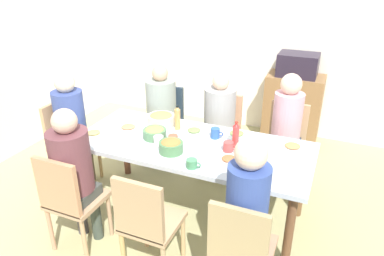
{
  "coord_description": "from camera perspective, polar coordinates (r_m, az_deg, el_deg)",
  "views": [
    {
      "loc": [
        1.1,
        -2.59,
        2.21
      ],
      "look_at": [
        0.0,
        0.0,
        0.89
      ],
      "focal_mm": 33.6,
      "sensor_mm": 36.0,
      "label": 1
    }
  ],
  "objects": [
    {
      "name": "cup_0",
      "position": [
        3.05,
        5.82,
        -2.96
      ],
      "size": [
        0.12,
        0.09,
        0.09
      ],
      "color": "#C14845",
      "rests_on": "dining_table"
    },
    {
      "name": "chair_3",
      "position": [
        4.0,
        -19.16,
        -1.55
      ],
      "size": [
        0.4,
        0.4,
        0.9
      ],
      "color": "tan",
      "rests_on": "ground_plane"
    },
    {
      "name": "cup_4",
      "position": [
        3.17,
        -2.98,
        -1.8
      ],
      "size": [
        0.12,
        0.09,
        0.07
      ],
      "color": "#C5553D",
      "rests_on": "dining_table"
    },
    {
      "name": "ground_plane",
      "position": [
        3.58,
        -0.0,
        -13.04
      ],
      "size": [
        5.96,
        5.96,
        0.0
      ],
      "primitive_type": "plane",
      "color": "tan"
    },
    {
      "name": "person_4",
      "position": [
        3.66,
        14.74,
        0.62
      ],
      "size": [
        0.3,
        0.3,
        1.25
      ],
      "color": "#343746",
      "rests_on": "ground_plane"
    },
    {
      "name": "dining_table",
      "position": [
        3.21,
        -0.0,
        -3.67
      ],
      "size": [
        2.09,
        0.9,
        0.74
      ],
      "color": "silver",
      "rests_on": "ground_plane"
    },
    {
      "name": "chair_2",
      "position": [
        3.04,
        -18.88,
        -10.48
      ],
      "size": [
        0.4,
        0.4,
        0.9
      ],
      "color": "tan",
      "rests_on": "ground_plane"
    },
    {
      "name": "plate_4",
      "position": [
        3.2,
        15.64,
        -2.93
      ],
      "size": [
        0.24,
        0.24,
        0.04
      ],
      "color": "silver",
      "rests_on": "dining_table"
    },
    {
      "name": "plate_2",
      "position": [
        3.37,
        0.34,
        -0.53
      ],
      "size": [
        0.22,
        0.22,
        0.04
      ],
      "color": "white",
      "rests_on": "dining_table"
    },
    {
      "name": "bowl_0",
      "position": [
        3.02,
        -3.36,
        -2.88
      ],
      "size": [
        0.2,
        0.2,
        0.11
      ],
      "color": "#4E7E4D",
      "rests_on": "dining_table"
    },
    {
      "name": "chair_5",
      "position": [
        2.48,
        7.75,
        -18.42
      ],
      "size": [
        0.4,
        0.4,
        0.9
      ],
      "color": "tan",
      "rests_on": "ground_plane"
    },
    {
      "name": "bowl_2",
      "position": [
        3.54,
        -4.91,
        1.45
      ],
      "size": [
        0.27,
        0.27,
        0.11
      ],
      "color": "beige",
      "rests_on": "dining_table"
    },
    {
      "name": "bottle_2",
      "position": [
        3.4,
        -2.33,
        1.59
      ],
      "size": [
        0.06,
        0.06,
        0.24
      ],
      "color": "tan",
      "rests_on": "dining_table"
    },
    {
      "name": "person_3",
      "position": [
        3.85,
        -18.61,
        1.17
      ],
      "size": [
        0.3,
        0.3,
        1.23
      ],
      "color": "brown",
      "rests_on": "ground_plane"
    },
    {
      "name": "chair_4",
      "position": [
        3.84,
        14.59,
        -2.04
      ],
      "size": [
        0.4,
        0.4,
        0.9
      ],
      "color": "tan",
      "rests_on": "ground_plane"
    },
    {
      "name": "plate_3",
      "position": [
        3.49,
        -10.09,
        0.01
      ],
      "size": [
        0.24,
        0.24,
        0.04
      ],
      "color": "white",
      "rests_on": "dining_table"
    },
    {
      "name": "chair_6",
      "position": [
        4.22,
        -4.31,
        1.29
      ],
      "size": [
        0.4,
        0.4,
        0.9
      ],
      "color": "#2B3C44",
      "rests_on": "ground_plane"
    },
    {
      "name": "wall_back",
      "position": [
        5.02,
        10.29,
        14.25
      ],
      "size": [
        5.21,
        0.12,
        2.6
      ],
      "primitive_type": "cube",
      "color": "silver",
      "rests_on": "ground_plane"
    },
    {
      "name": "bottle_0",
      "position": [
        2.76,
        9.65,
        -5.43
      ],
      "size": [
        0.06,
        0.06,
        0.18
      ],
      "color": "silver",
      "rests_on": "dining_table"
    },
    {
      "name": "person_5",
      "position": [
        2.39,
        8.7,
        -12.78
      ],
      "size": [
        0.3,
        0.3,
        1.28
      ],
      "color": "#303A46",
      "rests_on": "ground_plane"
    },
    {
      "name": "plate_5",
      "position": [
        3.33,
        7.1,
        -1.03
      ],
      "size": [
        0.24,
        0.24,
        0.04
      ],
      "color": "white",
      "rests_on": "dining_table"
    },
    {
      "name": "microwave",
      "position": [
        4.69,
        16.47,
        9.61
      ],
      "size": [
        0.48,
        0.36,
        0.28
      ],
      "primitive_type": "cube",
      "color": "#261F2E",
      "rests_on": "side_cabinet"
    },
    {
      "name": "side_cabinet",
      "position": [
        4.87,
        15.64,
        2.93
      ],
      "size": [
        0.7,
        0.44,
        0.9
      ],
      "primitive_type": "cube",
      "color": "olive",
      "rests_on": "ground_plane"
    },
    {
      "name": "cup_2",
      "position": [
        3.13,
        -5.27,
        -2.07
      ],
      "size": [
        0.12,
        0.09,
        0.09
      ],
      "color": "white",
      "rests_on": "dining_table"
    },
    {
      "name": "person_2",
      "position": [
        2.97,
        -18.38,
        -5.99
      ],
      "size": [
        0.31,
        0.31,
        1.24
      ],
      "color": "#454248",
      "rests_on": "ground_plane"
    },
    {
      "name": "chair_1",
      "position": [
        2.69,
        -7.17,
        -14.41
      ],
      "size": [
        0.4,
        0.4,
        0.9
      ],
      "color": "tan",
      "rests_on": "ground_plane"
    },
    {
      "name": "bottle_1",
      "position": [
        3.09,
        6.96,
        -1.13
      ],
      "size": [
        0.06,
        0.06,
        0.24
      ],
      "color": "#E03A37",
      "rests_on": "dining_table"
    },
    {
      "name": "person_6",
      "position": [
        4.07,
        -4.97,
        3.5
      ],
      "size": [
        0.34,
        0.34,
        1.19
      ],
      "color": "#24284D",
      "rests_on": "ground_plane"
    },
    {
      "name": "person_0",
      "position": [
        3.82,
        4.36,
        1.92
      ],
      "size": [
        0.33,
        0.33,
        1.18
      ],
      "color": "brown",
      "rests_on": "ground_plane"
    },
    {
      "name": "plate_1",
      "position": [
        2.91,
        5.89,
        -5.06
      ],
      "size": [
        0.21,
        0.21,
        0.04
      ],
      "color": "silver",
      "rests_on": "dining_table"
    },
    {
      "name": "cup_1",
      "position": [
        3.26,
        3.74,
        -0.81
      ],
      "size": [
        0.12,
        0.08,
        0.09
      ],
      "color": "#2F5BA4",
      "rests_on": "dining_table"
    },
    {
      "name": "bowl_1",
      "position": [
        3.27,
        -5.94,
        -0.75
      ],
      "size": [
        0.21,
        0.21,
        0.1
      ],
      "color": "#507D53",
      "rests_on": "dining_table"
    },
    {
      "name": "cup_3",
      "position": [
        2.8,
        -0.0,
        -5.69
      ],
      "size": [
        0.12,
        0.09,
        0.07
      ],
      "color": "#49905E",
      "rests_on": "dining_table"
    },
    {
      "name": "plate_0",
      "position": [
        3.44,
        -15.32,
        -0.88
      ],
      "size": [
        0.21,
        0.21,
        0.04
      ],
      "color": "beige",
      "rests_on": "dining_table"
    },
    {
      "name": "chair_0",
      "position": [
        3.98,
        4.68,
        -0.3
      ],
      "size": [
        0.4,
        0.4,
        0.9
      ],
      "color": "tan",
      "rests_on": "ground_plane"
    }
  ]
}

